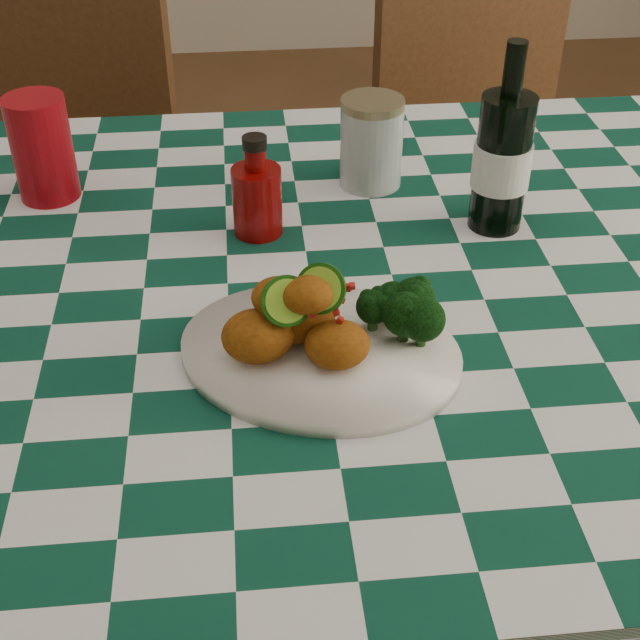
{
  "coord_description": "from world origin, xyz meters",
  "views": [
    {
      "loc": [
        -0.08,
        -0.92,
        1.41
      ],
      "look_at": [
        -0.0,
        -0.16,
        0.84
      ],
      "focal_mm": 50.0,
      "sensor_mm": 36.0,
      "label": 1
    }
  ],
  "objects_px": {
    "ketchup_bottle": "(257,186)",
    "wooden_chair_right": "(500,189)",
    "dining_table": "(312,495)",
    "beer_bottle": "(505,139)",
    "wooden_chair_left": "(52,211)",
    "red_tumbler": "(42,148)",
    "mason_jar": "(371,143)",
    "plate": "(320,354)",
    "fried_chicken_pile": "(307,313)"
  },
  "relations": [
    {
      "from": "ketchup_bottle",
      "to": "beer_bottle",
      "type": "bearing_deg",
      "value": -2.36
    },
    {
      "from": "dining_table",
      "to": "ketchup_bottle",
      "type": "relative_size",
      "value": 12.03
    },
    {
      "from": "wooden_chair_left",
      "to": "dining_table",
      "type": "bearing_deg",
      "value": -43.76
    },
    {
      "from": "plate",
      "to": "fried_chicken_pile",
      "type": "bearing_deg",
      "value": 180.0
    },
    {
      "from": "plate",
      "to": "ketchup_bottle",
      "type": "height_order",
      "value": "ketchup_bottle"
    },
    {
      "from": "fried_chicken_pile",
      "to": "wooden_chair_left",
      "type": "distance_m",
      "value": 1.08
    },
    {
      "from": "plate",
      "to": "mason_jar",
      "type": "distance_m",
      "value": 0.42
    },
    {
      "from": "dining_table",
      "to": "wooden_chair_right",
      "type": "xyz_separation_m",
      "value": [
        0.48,
        0.75,
        0.09
      ]
    },
    {
      "from": "dining_table",
      "to": "mason_jar",
      "type": "height_order",
      "value": "mason_jar"
    },
    {
      "from": "dining_table",
      "to": "beer_bottle",
      "type": "distance_m",
      "value": 0.59
    },
    {
      "from": "dining_table",
      "to": "plate",
      "type": "height_order",
      "value": "plate"
    },
    {
      "from": "mason_jar",
      "to": "beer_bottle",
      "type": "distance_m",
      "value": 0.21
    },
    {
      "from": "ketchup_bottle",
      "to": "wooden_chair_right",
      "type": "bearing_deg",
      "value": 49.66
    },
    {
      "from": "red_tumbler",
      "to": "ketchup_bottle",
      "type": "relative_size",
      "value": 1.07
    },
    {
      "from": "red_tumbler",
      "to": "mason_jar",
      "type": "height_order",
      "value": "red_tumbler"
    },
    {
      "from": "mason_jar",
      "to": "red_tumbler",
      "type": "bearing_deg",
      "value": 179.04
    },
    {
      "from": "beer_bottle",
      "to": "wooden_chair_right",
      "type": "xyz_separation_m",
      "value": [
        0.22,
        0.65,
        -0.43
      ]
    },
    {
      "from": "plate",
      "to": "wooden_chair_left",
      "type": "distance_m",
      "value": 1.07
    },
    {
      "from": "mason_jar",
      "to": "wooden_chair_right",
      "type": "height_order",
      "value": "wooden_chair_right"
    },
    {
      "from": "ketchup_bottle",
      "to": "wooden_chair_left",
      "type": "bearing_deg",
      "value": 123.35
    },
    {
      "from": "plate",
      "to": "wooden_chair_left",
      "type": "xyz_separation_m",
      "value": [
        -0.47,
        0.91,
        -0.31
      ]
    },
    {
      "from": "plate",
      "to": "ketchup_bottle",
      "type": "bearing_deg",
      "value": 101.18
    },
    {
      "from": "ketchup_bottle",
      "to": "wooden_chair_right",
      "type": "relative_size",
      "value": 0.14
    },
    {
      "from": "fried_chicken_pile",
      "to": "red_tumbler",
      "type": "bearing_deg",
      "value": 129.14
    },
    {
      "from": "wooden_chair_left",
      "to": "wooden_chair_right",
      "type": "height_order",
      "value": "wooden_chair_left"
    },
    {
      "from": "plate",
      "to": "mason_jar",
      "type": "xyz_separation_m",
      "value": [
        0.11,
        0.4,
        0.06
      ]
    },
    {
      "from": "ketchup_bottle",
      "to": "mason_jar",
      "type": "bearing_deg",
      "value": 35.92
    },
    {
      "from": "mason_jar",
      "to": "wooden_chair_right",
      "type": "xyz_separation_m",
      "value": [
        0.37,
        0.51,
        -0.37
      ]
    },
    {
      "from": "mason_jar",
      "to": "beer_bottle",
      "type": "xyz_separation_m",
      "value": [
        0.15,
        -0.14,
        0.06
      ]
    },
    {
      "from": "fried_chicken_pile",
      "to": "dining_table",
      "type": "bearing_deg",
      "value": 83.88
    },
    {
      "from": "fried_chicken_pile",
      "to": "wooden_chair_right",
      "type": "height_order",
      "value": "wooden_chair_right"
    },
    {
      "from": "wooden_chair_right",
      "to": "dining_table",
      "type": "bearing_deg",
      "value": -135.28
    },
    {
      "from": "red_tumbler",
      "to": "wooden_chair_left",
      "type": "bearing_deg",
      "value": 103.74
    },
    {
      "from": "fried_chicken_pile",
      "to": "wooden_chair_right",
      "type": "bearing_deg",
      "value": 61.49
    },
    {
      "from": "wooden_chair_left",
      "to": "red_tumbler",
      "type": "bearing_deg",
      "value": -62.26
    },
    {
      "from": "red_tumbler",
      "to": "beer_bottle",
      "type": "bearing_deg",
      "value": -13.17
    },
    {
      "from": "plate",
      "to": "wooden_chair_left",
      "type": "relative_size",
      "value": 0.32
    },
    {
      "from": "plate",
      "to": "beer_bottle",
      "type": "distance_m",
      "value": 0.39
    },
    {
      "from": "red_tumbler",
      "to": "plate",
      "type": "bearing_deg",
      "value": -49.73
    },
    {
      "from": "plate",
      "to": "fried_chicken_pile",
      "type": "distance_m",
      "value": 0.06
    },
    {
      "from": "fried_chicken_pile",
      "to": "ketchup_bottle",
      "type": "height_order",
      "value": "ketchup_bottle"
    },
    {
      "from": "wooden_chair_right",
      "to": "plate",
      "type": "bearing_deg",
      "value": -130.68
    },
    {
      "from": "dining_table",
      "to": "wooden_chair_right",
      "type": "height_order",
      "value": "wooden_chair_right"
    },
    {
      "from": "wooden_chair_left",
      "to": "wooden_chair_right",
      "type": "distance_m",
      "value": 0.95
    },
    {
      "from": "ketchup_bottle",
      "to": "fried_chicken_pile",
      "type": "bearing_deg",
      "value": -81.53
    },
    {
      "from": "mason_jar",
      "to": "wooden_chair_left",
      "type": "relative_size",
      "value": 0.13
    },
    {
      "from": "beer_bottle",
      "to": "dining_table",
      "type": "bearing_deg",
      "value": -157.62
    },
    {
      "from": "red_tumbler",
      "to": "beer_bottle",
      "type": "xyz_separation_m",
      "value": [
        0.61,
        -0.14,
        0.05
      ]
    },
    {
      "from": "red_tumbler",
      "to": "mason_jar",
      "type": "bearing_deg",
      "value": -0.96
    },
    {
      "from": "mason_jar",
      "to": "fried_chicken_pile",
      "type": "bearing_deg",
      "value": -107.51
    }
  ]
}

